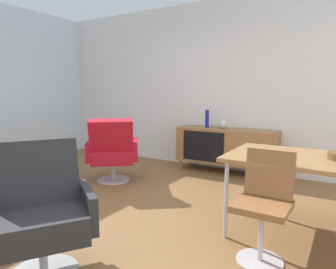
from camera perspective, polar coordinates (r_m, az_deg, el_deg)
The scene contains 11 objects.
ground_plane at distance 3.33m, azimuth -10.53°, elevation -15.23°, with size 8.32×8.32×0.00m, color brown.
wall_back at distance 5.28m, azimuth 8.33°, elevation 9.06°, with size 6.80×0.12×2.80m, color white.
sideboard at distance 4.94m, azimuth 10.85°, elevation -2.15°, with size 1.60×0.45×0.72m.
vase_cobalt at distance 4.91m, azimuth 10.33°, elevation 1.89°, with size 0.13×0.13×0.13m.
vase_sculptural_dark at distance 5.01m, azimuth 7.40°, elevation 2.97°, with size 0.06×0.06×0.29m.
dining_table at distance 2.94m, azimuth 27.19°, elevation -4.91°, with size 1.60×0.90×0.74m.
dining_chair_front_left at distance 2.51m, azimuth 17.77°, elevation -11.95°, with size 0.41×0.43×0.86m.
lounge_chair_red at distance 4.43m, azimuth -10.45°, elevation -2.96°, with size 0.91×0.90×0.95m.
armchair_black_shell at distance 2.44m, azimuth -23.05°, elevation -12.85°, with size 0.89×0.90×0.95m.
side_table_round at distance 4.78m, azimuth -21.37°, elevation -4.35°, with size 0.44×0.44×0.52m.
fruit_bowl at distance 4.74m, azimuth -21.53°, elevation -1.58°, with size 0.20×0.20×0.11m.
Camera 1 is at (2.05, -2.27, 1.32)m, focal length 32.22 mm.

